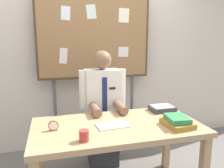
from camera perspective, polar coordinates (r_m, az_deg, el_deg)
name	(u,v)px	position (r m, az deg, el deg)	size (l,w,h in m)	color
back_wall	(92,52)	(3.22, -5.07, 8.12)	(6.40, 0.08, 2.70)	beige
desk	(117,134)	(2.17, 1.31, -12.43)	(1.55, 0.81, 0.74)	tan
person	(103,114)	(2.71, -2.34, -7.47)	(0.55, 0.56, 1.40)	#2D2D33
bulletin_board	(95,36)	(3.01, -4.44, 11.94)	(1.49, 0.09, 2.17)	#4C3823
book_stack	(177,122)	(2.16, 16.18, -9.16)	(0.24, 0.29, 0.09)	olive
open_notebook	(113,125)	(2.10, 0.16, -10.37)	(0.29, 0.18, 0.01)	silver
desk_clock	(53,126)	(2.05, -14.59, -10.23)	(0.09, 0.04, 0.09)	olive
coffee_mug	(84,136)	(1.81, -7.09, -12.86)	(0.08, 0.08, 0.09)	#B23833
paper_tray	(162,108)	(2.57, 12.55, -6.05)	(0.26, 0.20, 0.06)	#333338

